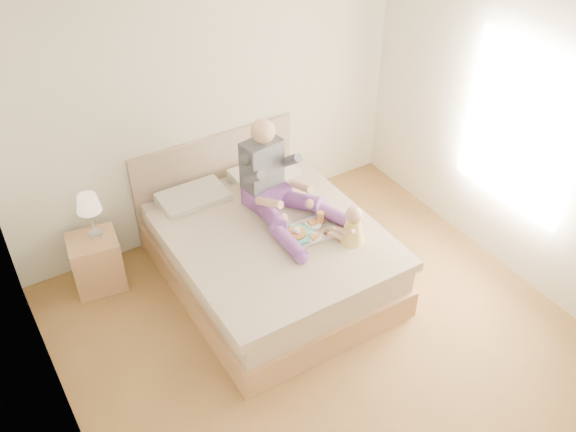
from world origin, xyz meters
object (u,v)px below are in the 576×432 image
nightstand (97,262)px  adult (276,186)px  bed (266,249)px  tray (305,230)px  baby (352,227)px

nightstand → adult: adult is taller
bed → adult: bearing=36.1°
nightstand → tray: size_ratio=1.13×
bed → baby: size_ratio=6.18×
bed → tray: bearing=-51.9°
tray → adult: bearing=97.5°
adult → tray: 0.49m
nightstand → baby: baby is taller
bed → tray: 0.49m
bed → baby: bearing=-49.0°
bed → tray: (0.23, -0.29, 0.32)m
bed → adult: 0.60m
bed → nightstand: (-1.36, 0.70, -0.05)m
nightstand → adult: bearing=-11.1°
nightstand → adult: 1.75m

